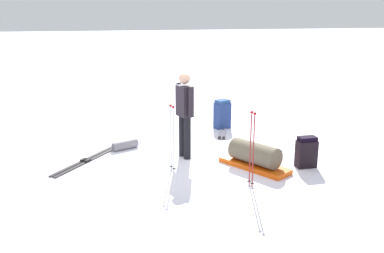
{
  "coord_description": "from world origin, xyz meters",
  "views": [
    {
      "loc": [
        -8.1,
        1.3,
        3.02
      ],
      "look_at": [
        0.0,
        0.0,
        0.7
      ],
      "focal_mm": 41.77,
      "sensor_mm": 36.0,
      "label": 1
    }
  ],
  "objects_px": {
    "gear_sled": "(255,157)",
    "thermos_bottle": "(182,125)",
    "ski_poles_planted_near": "(172,135)",
    "skier_standing": "(185,111)",
    "ski_pair_near": "(221,139)",
    "backpack_large_dark": "(222,114)",
    "ski_pair_far": "(86,161)",
    "backpack_bright": "(306,152)",
    "ski_poles_planted_far": "(252,145)",
    "sleeping_mat_rolled": "(125,145)"
  },
  "relations": [
    {
      "from": "gear_sled",
      "to": "thermos_bottle",
      "type": "relative_size",
      "value": 5.35
    },
    {
      "from": "thermos_bottle",
      "to": "ski_poles_planted_near",
      "type": "bearing_deg",
      "value": 168.22
    },
    {
      "from": "skier_standing",
      "to": "ski_pair_near",
      "type": "distance_m",
      "value": 1.71
    },
    {
      "from": "backpack_large_dark",
      "to": "ski_pair_far",
      "type": "bearing_deg",
      "value": 120.92
    },
    {
      "from": "skier_standing",
      "to": "backpack_large_dark",
      "type": "distance_m",
      "value": 2.36
    },
    {
      "from": "backpack_bright",
      "to": "gear_sled",
      "type": "height_order",
      "value": "backpack_bright"
    },
    {
      "from": "ski_poles_planted_far",
      "to": "thermos_bottle",
      "type": "relative_size",
      "value": 4.97
    },
    {
      "from": "backpack_large_dark",
      "to": "thermos_bottle",
      "type": "xyz_separation_m",
      "value": [
        -0.0,
        0.98,
        -0.22
      ]
    },
    {
      "from": "backpack_bright",
      "to": "gear_sled",
      "type": "xyz_separation_m",
      "value": [
        0.1,
        0.97,
        -0.06
      ]
    },
    {
      "from": "sleeping_mat_rolled",
      "to": "backpack_bright",
      "type": "bearing_deg",
      "value": -115.43
    },
    {
      "from": "backpack_large_dark",
      "to": "gear_sled",
      "type": "distance_m",
      "value": 2.74
    },
    {
      "from": "ski_pair_near",
      "to": "sleeping_mat_rolled",
      "type": "bearing_deg",
      "value": 98.97
    },
    {
      "from": "skier_standing",
      "to": "ski_poles_planted_far",
      "type": "bearing_deg",
      "value": -150.62
    },
    {
      "from": "ski_poles_planted_far",
      "to": "gear_sled",
      "type": "height_order",
      "value": "ski_poles_planted_far"
    },
    {
      "from": "ski_pair_near",
      "to": "ski_poles_planted_near",
      "type": "distance_m",
      "value": 2.27
    },
    {
      "from": "backpack_bright",
      "to": "gear_sled",
      "type": "relative_size",
      "value": 0.43
    },
    {
      "from": "gear_sled",
      "to": "ski_poles_planted_far",
      "type": "bearing_deg",
      "value": 159.06
    },
    {
      "from": "backpack_large_dark",
      "to": "thermos_bottle",
      "type": "distance_m",
      "value": 1.01
    },
    {
      "from": "skier_standing",
      "to": "ski_poles_planted_near",
      "type": "bearing_deg",
      "value": 154.77
    },
    {
      "from": "backpack_bright",
      "to": "skier_standing",
      "type": "bearing_deg",
      "value": 67.47
    },
    {
      "from": "ski_pair_near",
      "to": "ski_poles_planted_near",
      "type": "xyz_separation_m",
      "value": [
        -1.73,
        1.31,
        0.68
      ]
    },
    {
      "from": "thermos_bottle",
      "to": "skier_standing",
      "type": "bearing_deg",
      "value": 173.5
    },
    {
      "from": "gear_sled",
      "to": "thermos_bottle",
      "type": "height_order",
      "value": "gear_sled"
    },
    {
      "from": "backpack_bright",
      "to": "ski_poles_planted_near",
      "type": "distance_m",
      "value": 2.53
    },
    {
      "from": "skier_standing",
      "to": "gear_sled",
      "type": "relative_size",
      "value": 1.22
    },
    {
      "from": "ski_pair_near",
      "to": "ski_poles_planted_near",
      "type": "bearing_deg",
      "value": 142.75
    },
    {
      "from": "skier_standing",
      "to": "ski_pair_far",
      "type": "distance_m",
      "value": 2.16
    },
    {
      "from": "ski_pair_far",
      "to": "ski_poles_planted_near",
      "type": "distance_m",
      "value": 1.91
    },
    {
      "from": "ski_poles_planted_far",
      "to": "gear_sled",
      "type": "xyz_separation_m",
      "value": [
        0.79,
        -0.3,
        -0.49
      ]
    },
    {
      "from": "ski_pair_near",
      "to": "skier_standing",
      "type": "bearing_deg",
      "value": 136.27
    },
    {
      "from": "backpack_bright",
      "to": "ski_poles_planted_near",
      "type": "bearing_deg",
      "value": 85.38
    },
    {
      "from": "backpack_bright",
      "to": "sleeping_mat_rolled",
      "type": "height_order",
      "value": "backpack_bright"
    },
    {
      "from": "gear_sled",
      "to": "sleeping_mat_rolled",
      "type": "height_order",
      "value": "gear_sled"
    },
    {
      "from": "gear_sled",
      "to": "ski_pair_near",
      "type": "bearing_deg",
      "value": 6.68
    },
    {
      "from": "backpack_bright",
      "to": "thermos_bottle",
      "type": "height_order",
      "value": "backpack_bright"
    },
    {
      "from": "ski_pair_near",
      "to": "sleeping_mat_rolled",
      "type": "relative_size",
      "value": 3.18
    },
    {
      "from": "sleeping_mat_rolled",
      "to": "thermos_bottle",
      "type": "relative_size",
      "value": 2.12
    },
    {
      "from": "ski_poles_planted_near",
      "to": "gear_sled",
      "type": "distance_m",
      "value": 1.6
    },
    {
      "from": "ski_pair_near",
      "to": "ski_pair_far",
      "type": "height_order",
      "value": "same"
    },
    {
      "from": "backpack_bright",
      "to": "backpack_large_dark",
      "type": "bearing_deg",
      "value": 18.76
    },
    {
      "from": "skier_standing",
      "to": "gear_sled",
      "type": "distance_m",
      "value": 1.61
    },
    {
      "from": "skier_standing",
      "to": "thermos_bottle",
      "type": "height_order",
      "value": "skier_standing"
    },
    {
      "from": "ski_poles_planted_near",
      "to": "thermos_bottle",
      "type": "relative_size",
      "value": 4.77
    },
    {
      "from": "ski_pair_far",
      "to": "thermos_bottle",
      "type": "relative_size",
      "value": 6.17
    },
    {
      "from": "ski_pair_near",
      "to": "backpack_large_dark",
      "type": "bearing_deg",
      "value": -13.55
    },
    {
      "from": "backpack_large_dark",
      "to": "backpack_bright",
      "type": "relative_size",
      "value": 1.2
    },
    {
      "from": "skier_standing",
      "to": "backpack_bright",
      "type": "relative_size",
      "value": 2.87
    },
    {
      "from": "ski_pair_near",
      "to": "ski_pair_far",
      "type": "relative_size",
      "value": 1.09
    },
    {
      "from": "skier_standing",
      "to": "ski_pair_near",
      "type": "xyz_separation_m",
      "value": [
        1.03,
        -0.98,
        -0.94
      ]
    },
    {
      "from": "skier_standing",
      "to": "backpack_bright",
      "type": "bearing_deg",
      "value": -112.53
    }
  ]
}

